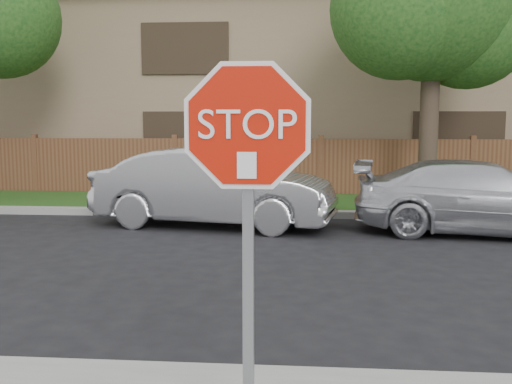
{
  "coord_description": "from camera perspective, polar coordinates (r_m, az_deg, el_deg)",
  "views": [
    {
      "loc": [
        -0.4,
        -4.86,
        2.2
      ],
      "look_at": [
        -0.73,
        -0.9,
        1.7
      ],
      "focal_mm": 42.0,
      "sensor_mm": 36.0,
      "label": 1
    }
  ],
  "objects": [
    {
      "name": "far_curb",
      "position": [
        13.19,
        6.46,
        -2.12
      ],
      "size": [
        70.0,
        0.3,
        0.15
      ],
      "primitive_type": "cube",
      "color": "gray",
      "rests_on": "ground"
    },
    {
      "name": "sedan_left",
      "position": [
        12.03,
        -3.98,
        0.44
      ],
      "size": [
        5.0,
        2.46,
        1.58
      ],
      "primitive_type": "imported",
      "rotation": [
        0.0,
        0.0,
        1.4
      ],
      "color": "#B5B6BA",
      "rests_on": "ground"
    },
    {
      "name": "sedan_right",
      "position": [
        11.99,
        20.75,
        -0.5
      ],
      "size": [
        4.96,
        2.54,
        1.38
      ],
      "primitive_type": "imported",
      "rotation": [
        0.0,
        0.0,
        1.44
      ],
      "color": "silver",
      "rests_on": "ground"
    },
    {
      "name": "grass_strip",
      "position": [
        14.82,
        6.28,
        -1.14
      ],
      "size": [
        70.0,
        3.0,
        0.12
      ],
      "primitive_type": "cube",
      "color": "#1E4714",
      "rests_on": "ground"
    },
    {
      "name": "fence",
      "position": [
        16.32,
        6.17,
        2.24
      ],
      "size": [
        70.0,
        0.12,
        1.6
      ],
      "primitive_type": "cube",
      "color": "brown",
      "rests_on": "ground"
    },
    {
      "name": "stop_sign",
      "position": [
        3.41,
        -0.81,
        0.94
      ],
      "size": [
        1.01,
        0.13,
        2.55
      ],
      "color": "gray",
      "rests_on": "sidewalk_near"
    },
    {
      "name": "apartment_building",
      "position": [
        21.9,
        5.92,
        10.65
      ],
      "size": [
        35.2,
        9.2,
        7.2
      ],
      "color": "#92785B",
      "rests_on": "ground"
    },
    {
      "name": "ground",
      "position": [
        5.35,
        9.07,
        -17.2
      ],
      "size": [
        90.0,
        90.0,
        0.0
      ],
      "primitive_type": "plane",
      "color": "black",
      "rests_on": "ground"
    }
  ]
}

